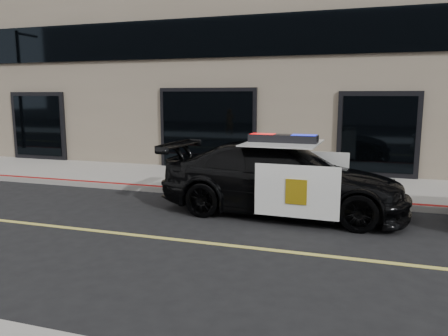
% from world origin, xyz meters
% --- Properties ---
extents(ground, '(120.00, 120.00, 0.00)m').
position_xyz_m(ground, '(0.00, 0.00, 0.00)').
color(ground, black).
rests_on(ground, ground).
extents(sidewalk_n, '(60.00, 3.50, 0.15)m').
position_xyz_m(sidewalk_n, '(0.00, 5.25, 0.07)').
color(sidewalk_n, gray).
rests_on(sidewalk_n, ground).
extents(building_n, '(60.00, 7.00, 12.00)m').
position_xyz_m(building_n, '(0.00, 10.50, 6.00)').
color(building_n, '#756856').
rests_on(building_n, ground).
extents(police_car, '(2.65, 5.55, 1.78)m').
position_xyz_m(police_car, '(2.42, 2.47, 0.80)').
color(police_car, black).
rests_on(police_car, ground).
extents(fire_hydrant, '(0.35, 0.49, 0.78)m').
position_xyz_m(fire_hydrant, '(-0.14, 4.04, 0.51)').
color(fire_hydrant, '#F4E6CD').
rests_on(fire_hydrant, sidewalk_n).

